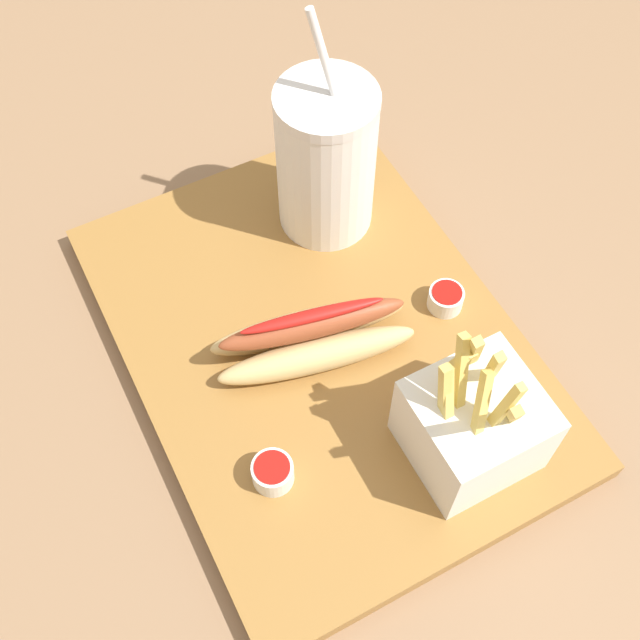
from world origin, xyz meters
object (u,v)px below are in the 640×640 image
hot_dog_1 (313,336)px  fries_basket (473,424)px  soda_cup (326,160)px  ketchup_cup_2 (446,298)px  ketchup_cup_1 (273,472)px

hot_dog_1 → fries_basket: bearing=-153.8°
soda_cup → ketchup_cup_2: size_ratio=7.20×
soda_cup → hot_dog_1: 0.16m
fries_basket → ketchup_cup_2: 0.14m
ketchup_cup_1 → ketchup_cup_2: bearing=-70.1°
fries_basket → hot_dog_1: fries_basket is taller
hot_dog_1 → soda_cup: bearing=-32.1°
soda_cup → ketchup_cup_1: 0.27m
fries_basket → hot_dog_1: 0.15m
hot_dog_1 → ketchup_cup_1: hot_dog_1 is taller
soda_cup → fries_basket: soda_cup is taller
hot_dog_1 → ketchup_cup_1: bearing=137.5°
fries_basket → ketchup_cup_1: fries_basket is taller
ketchup_cup_1 → ketchup_cup_2: 0.22m
fries_basket → ketchup_cup_2: (0.12, -0.06, -0.03)m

